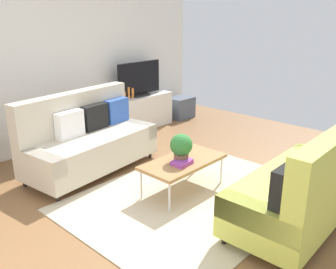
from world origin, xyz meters
TOP-DOWN VIEW (x-y plane):
  - ground_plane at (0.00, 0.00)m, footprint 7.68×7.68m
  - wall_far at (0.00, 2.80)m, footprint 6.40×0.12m
  - area_rug at (0.13, -0.09)m, footprint 2.90×2.20m
  - couch_beige at (-0.22, 1.54)m, footprint 1.98×1.05m
  - couch_green at (0.46, -1.31)m, footprint 1.92×0.88m
  - coffee_table at (0.18, 0.11)m, footprint 1.10×0.56m
  - tv_console at (1.61, 2.46)m, footprint 1.40×0.44m
  - tv at (1.61, 2.44)m, footprint 1.00×0.20m
  - storage_trunk at (2.71, 2.36)m, footprint 0.52×0.40m
  - potted_plant at (0.13, 0.11)m, footprint 0.27×0.27m
  - table_book_0 at (0.07, 0.04)m, footprint 0.25×0.19m
  - table_book_1 at (0.07, 0.04)m, footprint 0.26×0.20m
  - vase_0 at (1.03, 2.51)m, footprint 0.13×0.13m
  - bottle_0 at (1.22, 2.42)m, footprint 0.05×0.05m
  - bottle_1 at (1.32, 2.42)m, footprint 0.05×0.05m
  - bottle_2 at (1.42, 2.42)m, footprint 0.05×0.05m

SIDE VIEW (x-z plane):
  - ground_plane at x=0.00m, z-range 0.00..0.00m
  - area_rug at x=0.13m, z-range 0.00..0.01m
  - storage_trunk at x=2.71m, z-range 0.00..0.44m
  - tv_console at x=1.61m, z-range 0.00..0.64m
  - coffee_table at x=0.18m, z-range 0.18..0.60m
  - table_book_0 at x=0.07m, z-range 0.42..0.45m
  - couch_green at x=0.46m, z-range -0.10..1.00m
  - couch_beige at x=-0.22m, z-range -0.10..1.00m
  - table_book_1 at x=0.07m, z-range 0.45..0.47m
  - potted_plant at x=0.13m, z-range 0.44..0.79m
  - bottle_0 at x=1.22m, z-range 0.64..0.78m
  - bottle_2 at x=1.42m, z-range 0.64..0.82m
  - vase_0 at x=1.03m, z-range 0.64..0.83m
  - bottle_1 at x=1.32m, z-range 0.64..0.86m
  - tv at x=1.61m, z-range 0.63..1.27m
  - wall_far at x=0.00m, z-range 0.00..2.90m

